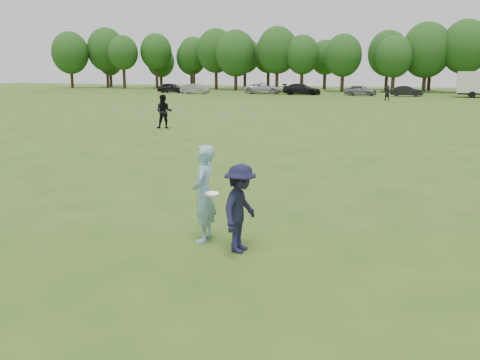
{
  "coord_description": "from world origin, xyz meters",
  "views": [
    {
      "loc": [
        4.38,
        -8.99,
        3.33
      ],
      "look_at": [
        0.75,
        0.64,
        1.1
      ],
      "focal_mm": 38.0,
      "sensor_mm": 36.0,
      "label": 1
    }
  ],
  "objects": [
    {
      "name": "treeline",
      "position": [
        2.81,
        76.9,
        6.26
      ],
      "size": [
        130.35,
        18.39,
        11.74
      ],
      "color": "#332114",
      "rests_on": "ground"
    },
    {
      "name": "player_far_a",
      "position": [
        -10.18,
        17.1,
        0.98
      ],
      "size": [
        1.15,
        1.03,
        1.96
      ],
      "primitive_type": "imported",
      "rotation": [
        0.0,
        0.0,
        0.36
      ],
      "color": "black",
      "rests_on": "ground"
    },
    {
      "name": "car_e",
      "position": [
        -4.79,
        60.54,
        0.72
      ],
      "size": [
        4.35,
        2.12,
        1.43
      ],
      "primitive_type": "imported",
      "rotation": [
        0.0,
        0.0,
        1.47
      ],
      "color": "slate",
      "rests_on": "ground"
    },
    {
      "name": "player_far_d",
      "position": [
        -0.51,
        50.33,
        0.85
      ],
      "size": [
        1.66,
        0.85,
        1.71
      ],
      "primitive_type": "imported",
      "rotation": [
        0.0,
        0.0,
        -0.23
      ],
      "color": "black",
      "rests_on": "ground"
    },
    {
      "name": "disc_in_play",
      "position": [
        0.57,
        -0.39,
        1.03
      ],
      "size": [
        0.31,
        0.31,
        0.06
      ],
      "color": "white",
      "rests_on": "ground"
    },
    {
      "name": "car_b",
      "position": [
        -28.1,
        58.51,
        0.7
      ],
      "size": [
        4.33,
        1.66,
        1.41
      ],
      "primitive_type": "imported",
      "rotation": [
        0.0,
        0.0,
        1.53
      ],
      "color": "gray",
      "rests_on": "ground"
    },
    {
      "name": "defender",
      "position": [
        1.19,
        -0.52,
        0.83
      ],
      "size": [
        0.68,
        1.11,
        1.67
      ],
      "primitive_type": "imported",
      "rotation": [
        0.0,
        0.0,
        1.51
      ],
      "color": "#171834",
      "rests_on": "ground"
    },
    {
      "name": "thrower",
      "position": [
        0.3,
        -0.2,
        0.96
      ],
      "size": [
        0.59,
        0.78,
        1.92
      ],
      "primitive_type": "imported",
      "rotation": [
        0.0,
        0.0,
        -1.38
      ],
      "color": "#84B6CC",
      "rests_on": "ground"
    },
    {
      "name": "car_d",
      "position": [
        -12.75,
        60.44,
        0.76
      ],
      "size": [
        5.34,
        2.34,
        1.53
      ],
      "primitive_type": "imported",
      "rotation": [
        0.0,
        0.0,
        1.61
      ],
      "color": "black",
      "rests_on": "ground"
    },
    {
      "name": "ground",
      "position": [
        0.0,
        0.0,
        0.0
      ],
      "size": [
        200.0,
        200.0,
        0.0
      ],
      "primitive_type": "plane",
      "color": "#2E5818",
      "rests_on": "ground"
    },
    {
      "name": "car_c",
      "position": [
        -18.56,
        61.48,
        0.77
      ],
      "size": [
        5.75,
        3.05,
        1.54
      ],
      "primitive_type": "imported",
      "rotation": [
        0.0,
        0.0,
        1.66
      ],
      "color": "#B7B8BC",
      "rests_on": "ground"
    },
    {
      "name": "car_f",
      "position": [
        1.06,
        60.99,
        0.68
      ],
      "size": [
        4.11,
        1.44,
        1.35
      ],
      "primitive_type": "imported",
      "rotation": [
        0.0,
        0.0,
        1.57
      ],
      "color": "black",
      "rests_on": "ground"
    },
    {
      "name": "car_a",
      "position": [
        -32.56,
        59.86,
        0.75
      ],
      "size": [
        4.48,
        2.0,
        1.5
      ],
      "primitive_type": "imported",
      "rotation": [
        0.0,
        0.0,
        1.62
      ],
      "color": "black",
      "rests_on": "ground"
    }
  ]
}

